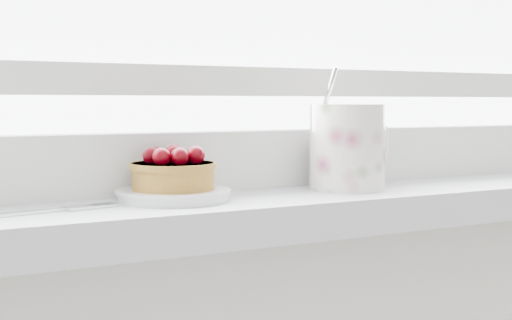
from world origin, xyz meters
TOP-DOWN VIEW (x-y plane):
  - saucer at (-0.06, 1.90)m, footprint 0.12×0.12m
  - raspberry_tart at (-0.06, 1.90)m, footprint 0.09×0.09m
  - floral_mug at (0.16, 1.89)m, footprint 0.14×0.11m
  - fork at (-0.21, 1.87)m, footprint 0.17×0.05m

SIDE VIEW (x-z plane):
  - fork at x=-0.21m, z-range 0.94..0.94m
  - saucer at x=-0.06m, z-range 0.94..0.95m
  - raspberry_tart at x=-0.06m, z-range 0.95..1.00m
  - floral_mug at x=0.16m, z-range 0.92..1.07m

